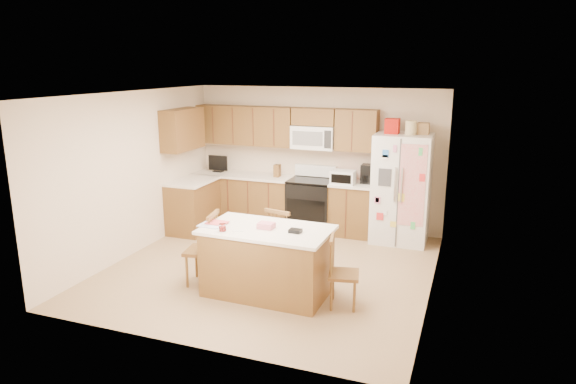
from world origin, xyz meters
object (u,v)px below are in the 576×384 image
at_px(island, 267,261).
at_px(windsor_chair_left, 204,250).
at_px(refrigerator, 402,187).
at_px(windsor_chair_right, 342,274).
at_px(windsor_chair_back, 283,243).
at_px(stove, 311,204).

distance_m(island, windsor_chair_left, 0.92).
bearing_deg(refrigerator, windsor_chair_right, -96.75).
bearing_deg(refrigerator, windsor_chair_left, -129.97).
xyz_separation_m(refrigerator, island, (-1.30, -2.64, -0.48)).
xyz_separation_m(refrigerator, windsor_chair_right, (-0.31, -2.66, -0.50)).
xyz_separation_m(windsor_chair_back, windsor_chair_right, (1.03, -0.70, -0.04)).
bearing_deg(windsor_chair_left, windsor_chair_back, 37.94).
xyz_separation_m(stove, windsor_chair_back, (0.23, -2.03, -0.02)).
bearing_deg(island, windsor_chair_back, 93.43).
relative_size(island, windsor_chair_back, 1.74).
xyz_separation_m(refrigerator, windsor_chair_left, (-2.22, -2.65, -0.45)).
height_order(stove, island, stove).
relative_size(stove, windsor_chair_right, 1.28).
bearing_deg(windsor_chair_right, island, 178.82).
xyz_separation_m(stove, windsor_chair_left, (-0.65, -2.71, -0.00)).
bearing_deg(stove, windsor_chair_right, -65.23).
bearing_deg(windsor_chair_right, refrigerator, 83.25).
bearing_deg(island, windsor_chair_right, -1.18).
xyz_separation_m(windsor_chair_left, windsor_chair_right, (1.90, -0.01, -0.05)).
bearing_deg(refrigerator, stove, 177.70).
height_order(windsor_chair_left, windsor_chair_right, windsor_chair_left).
bearing_deg(windsor_chair_back, stove, 96.41).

